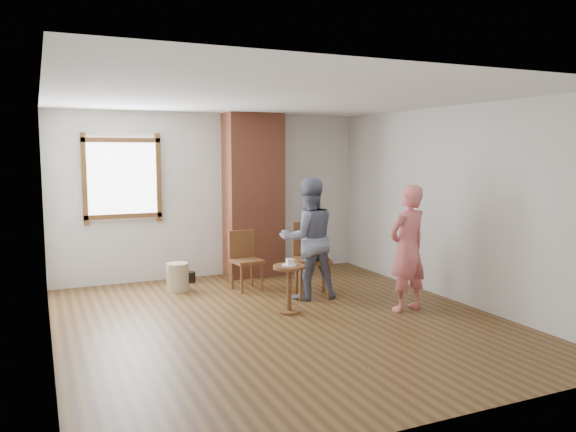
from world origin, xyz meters
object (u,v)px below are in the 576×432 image
at_px(stoneware_crock, 178,277).
at_px(side_table, 289,281).
at_px(man, 308,239).
at_px(dining_chair_left, 245,257).
at_px(person_pink, 408,248).
at_px(dining_chair_right, 311,255).

relative_size(stoneware_crock, side_table, 0.68).
relative_size(stoneware_crock, man, 0.25).
bearing_deg(man, dining_chair_left, -46.56).
bearing_deg(man, person_pink, 135.99).
xyz_separation_m(dining_chair_left, person_pink, (1.49, -1.87, 0.32)).
bearing_deg(dining_chair_right, person_pink, -40.35).
relative_size(dining_chair_left, person_pink, 0.54).
bearing_deg(dining_chair_right, dining_chair_left, 152.61).
bearing_deg(person_pink, side_table, -31.00).
xyz_separation_m(man, person_pink, (0.87, -1.05, -0.03)).
relative_size(dining_chair_left, side_table, 1.42).
distance_m(side_table, person_pink, 1.54).
relative_size(stoneware_crock, person_pink, 0.26).
bearing_deg(dining_chair_right, man, -114.31).
bearing_deg(man, stoneware_crock, -29.33).
relative_size(dining_chair_left, dining_chair_right, 0.84).
bearing_deg(man, dining_chair_right, -124.52).
distance_m(stoneware_crock, side_table, 1.95).
xyz_separation_m(dining_chair_right, man, (-0.11, -0.12, 0.25)).
distance_m(dining_chair_right, person_pink, 1.41).
xyz_separation_m(stoneware_crock, side_table, (1.01, -1.66, 0.20)).
distance_m(dining_chair_left, side_table, 1.37).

